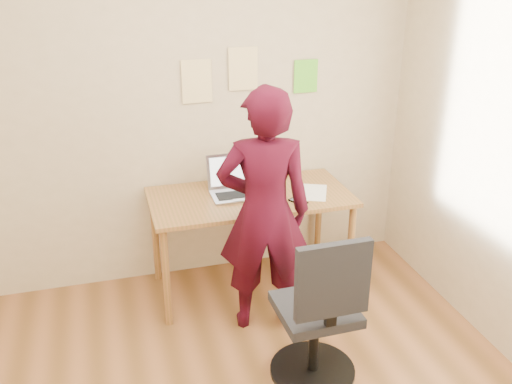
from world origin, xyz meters
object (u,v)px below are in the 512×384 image
object	(u,v)px
laptop	(235,186)
phone	(298,201)
person	(264,213)
desk	(250,206)
office_chair	(319,320)

from	to	relation	value
laptop	phone	distance (m)	0.46
phone	person	world-z (taller)	person
phone	person	bearing A→B (deg)	-170.75
desk	office_chair	xyz separation A→B (m)	(0.10, -1.08, -0.24)
person	desk	bearing A→B (deg)	-82.87
desk	laptop	xyz separation A→B (m)	(-0.09, 0.06, 0.14)
desk	office_chair	bearing A→B (deg)	-84.55
desk	laptop	distance (m)	0.18
person	laptop	bearing A→B (deg)	-71.93
laptop	phone	xyz separation A→B (m)	(0.38, -0.26, -0.05)
phone	office_chair	bearing A→B (deg)	-130.45
office_chair	person	world-z (taller)	person
phone	office_chair	world-z (taller)	office_chair
person	phone	bearing A→B (deg)	-130.66
laptop	office_chair	xyz separation A→B (m)	(0.20, -1.14, -0.38)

